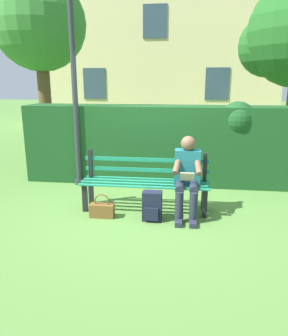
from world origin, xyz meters
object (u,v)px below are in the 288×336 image
at_px(tree_far, 37,27).
at_px(lamp_post, 72,46).
at_px(park_bench, 145,182).
at_px(person_seated, 187,174).
at_px(backpack, 152,206).
at_px(handbag, 102,210).

relative_size(tree_far, lamp_post, 1.19).
height_order(tree_far, lamp_post, tree_far).
relative_size(park_bench, person_seated, 1.67).
bearing_deg(tree_far, person_seated, 134.80).
distance_m(park_bench, backpack, 0.51).
relative_size(backpack, handbag, 1.19).
bearing_deg(park_bench, lamp_post, -37.38).
bearing_deg(person_seated, tree_far, -45.20).
relative_size(person_seated, lamp_post, 0.31).
distance_m(handbag, lamp_post, 3.01).
bearing_deg(tree_far, park_bench, 130.95).
relative_size(park_bench, backpack, 4.60).
relative_size(backpack, tree_far, 0.09).
bearing_deg(person_seated, park_bench, -14.41).
distance_m(person_seated, lamp_post, 3.12).
height_order(park_bench, backpack, park_bench).
bearing_deg(tree_far, backpack, 129.23).
height_order(park_bench, lamp_post, lamp_post).
xyz_separation_m(handbag, tree_far, (2.72, -4.24, 3.19)).
height_order(park_bench, person_seated, person_seated).
bearing_deg(lamp_post, tree_far, -55.47).
distance_m(park_bench, handbag, 0.80).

